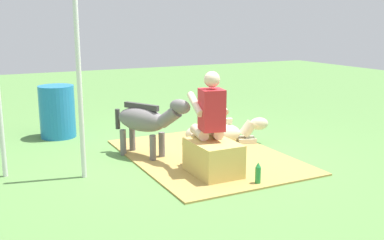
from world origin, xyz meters
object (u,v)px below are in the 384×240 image
at_px(water_barrel, 57,112).
at_px(person_seated, 209,117).
at_px(pony_lying, 219,133).
at_px(tent_pole_left, 79,79).
at_px(soda_bottle, 258,174).
at_px(hay_bale, 213,159).
at_px(pony_standing, 146,120).

bearing_deg(water_barrel, person_seated, -152.73).
relative_size(pony_lying, tent_pole_left, 0.54).
xyz_separation_m(person_seated, soda_bottle, (-0.70, -0.29, -0.59)).
distance_m(hay_bale, tent_pole_left, 1.92).
bearing_deg(soda_bottle, water_barrel, 26.27).
height_order(pony_lying, soda_bottle, pony_lying).
xyz_separation_m(hay_bale, person_seated, (0.16, -0.02, 0.50)).
bearing_deg(water_barrel, pony_standing, -152.96).
bearing_deg(hay_bale, water_barrel, 25.61).
bearing_deg(soda_bottle, hay_bale, 29.65).
distance_m(hay_bale, water_barrel, 3.19).
relative_size(person_seated, pony_lying, 0.98).
bearing_deg(pony_standing, tent_pole_left, 112.67).
xyz_separation_m(hay_bale, tent_pole_left, (0.67, 1.48, 1.02)).
xyz_separation_m(hay_bale, water_barrel, (2.87, 1.38, 0.22)).
bearing_deg(tent_pole_left, pony_lying, -76.13).
distance_m(pony_standing, water_barrel, 2.00).
distance_m(pony_lying, soda_bottle, 1.85).
bearing_deg(soda_bottle, pony_lying, -15.62).
bearing_deg(person_seated, pony_lying, -36.10).
relative_size(hay_bale, person_seated, 0.54).
distance_m(hay_bale, pony_lying, 1.48).
distance_m(person_seated, water_barrel, 3.07).
xyz_separation_m(water_barrel, tent_pole_left, (-2.20, 0.10, 0.81)).
height_order(soda_bottle, water_barrel, water_barrel).
relative_size(pony_standing, water_barrel, 1.40).
relative_size(person_seated, soda_bottle, 4.66).
bearing_deg(pony_lying, water_barrel, 53.20).
bearing_deg(pony_lying, soda_bottle, 164.38).
xyz_separation_m(pony_standing, water_barrel, (1.78, 0.91, -0.11)).
distance_m(person_seated, tent_pole_left, 1.67).
xyz_separation_m(pony_standing, soda_bottle, (-1.64, -0.78, -0.41)).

